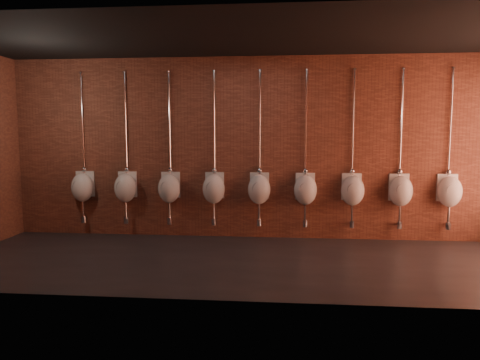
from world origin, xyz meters
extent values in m
plane|color=black|center=(0.00, 0.00, 0.00)|extent=(8.50, 8.50, 0.00)
cube|color=black|center=(0.00, 0.00, 3.20)|extent=(8.50, 3.00, 0.04)
cube|color=brown|center=(0.00, 1.50, 1.60)|extent=(8.50, 0.04, 3.20)
cube|color=brown|center=(0.00, -1.50, 1.60)|extent=(8.50, 0.04, 3.20)
ellipsoid|color=silver|center=(-2.99, 1.35, 0.89)|extent=(0.41, 0.36, 0.52)
cube|color=silver|center=(-2.99, 1.48, 0.94)|extent=(0.34, 0.05, 0.47)
cylinder|color=#979797|center=(-2.99, 1.22, 0.92)|extent=(0.23, 0.03, 0.23)
cylinder|color=silver|center=(-2.99, 1.46, 2.05)|extent=(0.03, 0.03, 1.80)
sphere|color=silver|center=(-2.99, 1.45, 1.21)|extent=(0.09, 0.09, 0.09)
cylinder|color=silver|center=(-2.99, 1.46, 2.95)|extent=(0.06, 0.06, 0.01)
cylinder|color=silver|center=(-2.99, 1.35, 0.52)|extent=(0.04, 0.04, 0.33)
cylinder|color=silver|center=(-2.99, 1.35, 0.30)|extent=(0.09, 0.09, 0.13)
cylinder|color=silver|center=(-2.99, 1.43, 0.30)|extent=(0.04, 0.17, 0.04)
ellipsoid|color=silver|center=(-2.19, 1.35, 0.89)|extent=(0.41, 0.36, 0.52)
cube|color=silver|center=(-2.19, 1.48, 0.94)|extent=(0.34, 0.05, 0.47)
cylinder|color=#979797|center=(-2.19, 1.22, 0.92)|extent=(0.23, 0.03, 0.23)
cylinder|color=silver|center=(-2.19, 1.46, 2.05)|extent=(0.03, 0.03, 1.80)
sphere|color=silver|center=(-2.19, 1.45, 1.21)|extent=(0.09, 0.09, 0.09)
cylinder|color=silver|center=(-2.19, 1.46, 2.95)|extent=(0.06, 0.06, 0.01)
cylinder|color=silver|center=(-2.19, 1.35, 0.52)|extent=(0.04, 0.04, 0.33)
cylinder|color=silver|center=(-2.19, 1.35, 0.30)|extent=(0.09, 0.09, 0.13)
cylinder|color=silver|center=(-2.19, 1.43, 0.30)|extent=(0.04, 0.17, 0.04)
ellipsoid|color=silver|center=(-1.38, 1.35, 0.89)|extent=(0.41, 0.36, 0.52)
cube|color=silver|center=(-1.38, 1.48, 0.94)|extent=(0.34, 0.05, 0.47)
cylinder|color=#979797|center=(-1.38, 1.22, 0.92)|extent=(0.23, 0.03, 0.23)
cylinder|color=silver|center=(-1.38, 1.46, 2.05)|extent=(0.03, 0.03, 1.80)
sphere|color=silver|center=(-1.38, 1.45, 1.21)|extent=(0.09, 0.09, 0.09)
cylinder|color=silver|center=(-1.38, 1.46, 2.95)|extent=(0.06, 0.06, 0.01)
cylinder|color=silver|center=(-1.38, 1.35, 0.52)|extent=(0.04, 0.04, 0.33)
cylinder|color=silver|center=(-1.38, 1.35, 0.30)|extent=(0.09, 0.09, 0.13)
cylinder|color=silver|center=(-1.38, 1.43, 0.30)|extent=(0.04, 0.17, 0.04)
ellipsoid|color=silver|center=(-0.58, 1.35, 0.89)|extent=(0.41, 0.36, 0.52)
cube|color=silver|center=(-0.58, 1.48, 0.94)|extent=(0.34, 0.05, 0.47)
cylinder|color=#979797|center=(-0.58, 1.22, 0.92)|extent=(0.23, 0.03, 0.23)
cylinder|color=silver|center=(-0.58, 1.46, 2.05)|extent=(0.03, 0.03, 1.80)
sphere|color=silver|center=(-0.58, 1.45, 1.21)|extent=(0.09, 0.09, 0.09)
cylinder|color=silver|center=(-0.58, 1.46, 2.95)|extent=(0.06, 0.06, 0.01)
cylinder|color=silver|center=(-0.58, 1.35, 0.52)|extent=(0.04, 0.04, 0.33)
cylinder|color=silver|center=(-0.58, 1.35, 0.30)|extent=(0.09, 0.09, 0.13)
cylinder|color=silver|center=(-0.58, 1.43, 0.30)|extent=(0.04, 0.17, 0.04)
ellipsoid|color=silver|center=(0.23, 1.35, 0.89)|extent=(0.41, 0.36, 0.52)
cube|color=silver|center=(0.23, 1.48, 0.94)|extent=(0.34, 0.05, 0.47)
cylinder|color=#979797|center=(0.23, 1.22, 0.92)|extent=(0.23, 0.03, 0.23)
cylinder|color=silver|center=(0.23, 1.46, 2.05)|extent=(0.03, 0.03, 1.80)
sphere|color=silver|center=(0.23, 1.45, 1.21)|extent=(0.09, 0.09, 0.09)
cylinder|color=silver|center=(0.23, 1.46, 2.95)|extent=(0.06, 0.06, 0.01)
cylinder|color=silver|center=(0.23, 1.35, 0.52)|extent=(0.04, 0.04, 0.33)
cylinder|color=silver|center=(0.23, 1.35, 0.30)|extent=(0.09, 0.09, 0.13)
cylinder|color=silver|center=(0.23, 1.43, 0.30)|extent=(0.04, 0.17, 0.04)
ellipsoid|color=silver|center=(1.03, 1.35, 0.89)|extent=(0.41, 0.36, 0.52)
cube|color=silver|center=(1.03, 1.48, 0.94)|extent=(0.34, 0.05, 0.47)
cylinder|color=#979797|center=(1.03, 1.22, 0.92)|extent=(0.23, 0.03, 0.23)
cylinder|color=silver|center=(1.03, 1.46, 2.05)|extent=(0.03, 0.03, 1.80)
sphere|color=silver|center=(1.03, 1.45, 1.21)|extent=(0.09, 0.09, 0.09)
cylinder|color=silver|center=(1.03, 1.46, 2.95)|extent=(0.06, 0.06, 0.01)
cylinder|color=silver|center=(1.03, 1.35, 0.52)|extent=(0.04, 0.04, 0.33)
cylinder|color=silver|center=(1.03, 1.35, 0.30)|extent=(0.09, 0.09, 0.13)
cylinder|color=silver|center=(1.03, 1.43, 0.30)|extent=(0.04, 0.17, 0.04)
ellipsoid|color=silver|center=(1.84, 1.35, 0.89)|extent=(0.41, 0.36, 0.52)
cube|color=silver|center=(1.84, 1.48, 0.94)|extent=(0.34, 0.05, 0.47)
cylinder|color=#979797|center=(1.84, 1.22, 0.92)|extent=(0.23, 0.03, 0.23)
cylinder|color=silver|center=(1.84, 1.46, 2.05)|extent=(0.03, 0.03, 1.80)
sphere|color=silver|center=(1.84, 1.45, 1.21)|extent=(0.09, 0.09, 0.09)
cylinder|color=silver|center=(1.84, 1.46, 2.95)|extent=(0.06, 0.06, 0.01)
cylinder|color=silver|center=(1.84, 1.35, 0.52)|extent=(0.04, 0.04, 0.33)
cylinder|color=silver|center=(1.84, 1.35, 0.30)|extent=(0.09, 0.09, 0.13)
cylinder|color=silver|center=(1.84, 1.43, 0.30)|extent=(0.04, 0.17, 0.04)
ellipsoid|color=silver|center=(2.64, 1.35, 0.89)|extent=(0.41, 0.36, 0.52)
cube|color=silver|center=(2.64, 1.48, 0.94)|extent=(0.34, 0.05, 0.47)
cylinder|color=#979797|center=(2.64, 1.22, 0.92)|extent=(0.23, 0.03, 0.23)
cylinder|color=silver|center=(2.64, 1.46, 2.05)|extent=(0.03, 0.03, 1.80)
sphere|color=silver|center=(2.64, 1.45, 1.21)|extent=(0.09, 0.09, 0.09)
cylinder|color=silver|center=(2.64, 1.46, 2.95)|extent=(0.06, 0.06, 0.01)
cylinder|color=silver|center=(2.64, 1.35, 0.52)|extent=(0.04, 0.04, 0.33)
cylinder|color=silver|center=(2.64, 1.35, 0.30)|extent=(0.09, 0.09, 0.13)
cylinder|color=silver|center=(2.64, 1.43, 0.30)|extent=(0.04, 0.17, 0.04)
ellipsoid|color=silver|center=(3.44, 1.35, 0.89)|extent=(0.41, 0.36, 0.52)
cube|color=silver|center=(3.44, 1.48, 0.94)|extent=(0.34, 0.05, 0.47)
cylinder|color=#979797|center=(3.44, 1.22, 0.92)|extent=(0.23, 0.03, 0.23)
cylinder|color=silver|center=(3.44, 1.46, 2.05)|extent=(0.03, 0.03, 1.80)
sphere|color=silver|center=(3.44, 1.45, 1.21)|extent=(0.09, 0.09, 0.09)
cylinder|color=silver|center=(3.44, 1.46, 2.95)|extent=(0.06, 0.06, 0.01)
cylinder|color=silver|center=(3.44, 1.35, 0.52)|extent=(0.04, 0.04, 0.33)
cylinder|color=silver|center=(3.44, 1.35, 0.30)|extent=(0.09, 0.09, 0.13)
cylinder|color=silver|center=(3.44, 1.43, 0.30)|extent=(0.04, 0.17, 0.04)
camera|label=1|loc=(0.55, -6.07, 1.86)|focal=32.00mm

